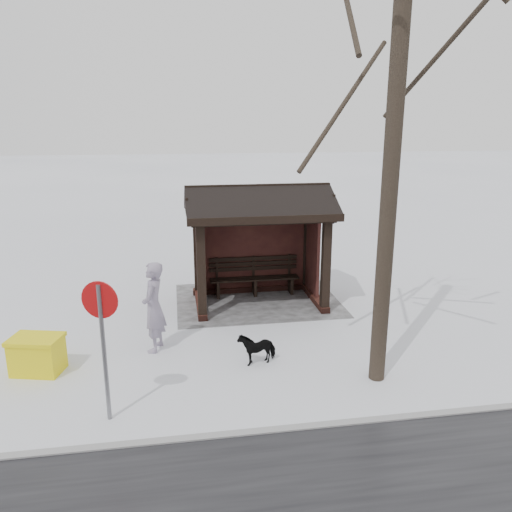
{
  "coord_description": "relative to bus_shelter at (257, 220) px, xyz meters",
  "views": [
    {
      "loc": [
        2.04,
        12.02,
        4.6
      ],
      "look_at": [
        0.2,
        0.8,
        1.49
      ],
      "focal_mm": 35.0,
      "sensor_mm": 36.0,
      "label": 1
    }
  ],
  "objects": [
    {
      "name": "ground",
      "position": [
        0.0,
        0.16,
        -2.17
      ],
      "size": [
        120.0,
        120.0,
        0.0
      ],
      "primitive_type": "plane",
      "color": "white",
      "rests_on": "ground"
    },
    {
      "name": "trampled_patch",
      "position": [
        0.0,
        -0.04,
        -2.16
      ],
      "size": [
        4.2,
        3.2,
        0.02
      ],
      "primitive_type": "cube",
      "color": "#98999E",
      "rests_on": "ground"
    },
    {
      "name": "dog",
      "position": [
        0.57,
        3.37,
        -1.86
      ],
      "size": [
        0.79,
        0.51,
        0.61
      ],
      "primitive_type": "imported",
      "rotation": [
        0.0,
        0.0,
        1.84
      ],
      "color": "black",
      "rests_on": "ground"
    },
    {
      "name": "grit_bin",
      "position": [
        4.71,
        3.11,
        -1.8
      ],
      "size": [
        1.05,
        0.84,
        0.71
      ],
      "rotation": [
        0.0,
        0.0,
        -0.24
      ],
      "color": "yellow",
      "rests_on": "ground"
    },
    {
      "name": "bus_shelter",
      "position": [
        0.0,
        0.0,
        0.0
      ],
      "size": [
        3.6,
        2.4,
        3.09
      ],
      "color": "#361913",
      "rests_on": "ground"
    },
    {
      "name": "pedestrian",
      "position": [
        2.56,
        2.49,
        -1.23
      ],
      "size": [
        0.61,
        0.78,
        1.88
      ],
      "primitive_type": "imported",
      "rotation": [
        0.0,
        0.0,
        1.3
      ],
      "color": "gray",
      "rests_on": "ground"
    },
    {
      "name": "road_sign",
      "position": [
        3.21,
        4.89,
        -0.5
      ],
      "size": [
        0.56,
        0.23,
        2.3
      ],
      "rotation": [
        0.0,
        0.0,
        -0.36
      ],
      "color": "slate",
      "rests_on": "ground"
    },
    {
      "name": "kerb",
      "position": [
        0.0,
        5.66,
        -2.16
      ],
      "size": [
        120.0,
        0.15,
        0.06
      ],
      "primitive_type": "cube",
      "color": "gray",
      "rests_on": "ground"
    },
    {
      "name": "tree_near",
      "position": [
        -1.5,
        4.36,
        3.99
      ],
      "size": [
        3.42,
        3.42,
        9.03
      ],
      "color": "black",
      "rests_on": "ground"
    }
  ]
}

